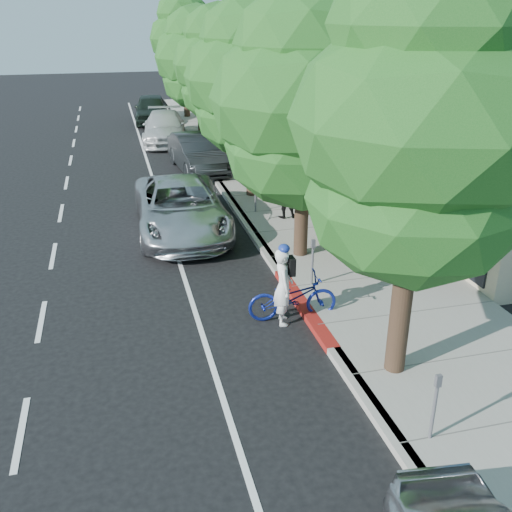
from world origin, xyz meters
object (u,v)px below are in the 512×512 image
object	(u,v)px
street_tree_3	(220,66)
white_pickup	(164,127)
street_tree_0	(422,127)
dark_suv_far	(151,109)
dark_sedan	(197,153)
street_tree_5	(184,40)
street_tree_2	(251,80)
cyclist	(283,287)
street_tree_4	(199,59)
pedestrian	(285,195)
silver_suv	(181,207)
street_tree_1	(305,102)
bicycle	(293,297)

from	to	relation	value
street_tree_3	white_pickup	size ratio (longest dim) A/B	1.29
street_tree_0	dark_suv_far	world-z (taller)	street_tree_0
dark_sedan	white_pickup	distance (m)	6.55
street_tree_0	street_tree_5	size ratio (longest dim) A/B	1.02
street_tree_2	cyclist	bearing A→B (deg)	-99.45
street_tree_4	dark_sedan	distance (m)	8.36
street_tree_2	dark_suv_far	xyz separation A→B (m)	(-2.40, 17.12, -3.58)
dark_suv_far	pedestrian	size ratio (longest dim) A/B	3.24
street_tree_2	white_pickup	world-z (taller)	street_tree_2
dark_suv_far	pedestrian	bearing A→B (deg)	-77.42
street_tree_3	street_tree_5	xyz separation A→B (m)	(-0.00, 12.00, 0.51)
street_tree_2	street_tree_5	world-z (taller)	street_tree_5
street_tree_3	street_tree_5	distance (m)	12.01
street_tree_0	cyclist	xyz separation A→B (m)	(-1.57, 2.56, -4.04)
silver_suv	white_pickup	size ratio (longest dim) A/B	1.10
street_tree_1	pedestrian	size ratio (longest dim) A/B	4.78
street_tree_3	street_tree_5	size ratio (longest dim) A/B	0.91
street_tree_2	silver_suv	size ratio (longest dim) A/B	1.21
street_tree_4	silver_suv	distance (m)	15.63
cyclist	dark_sedan	xyz separation A→B (m)	(0.17, 13.94, -0.10)
street_tree_3	pedestrian	distance (m)	9.49
street_tree_0	street_tree_1	world-z (taller)	street_tree_0
pedestrian	street_tree_4	bearing A→B (deg)	-84.64
street_tree_4	pedestrian	world-z (taller)	street_tree_4
cyclist	bicycle	bearing A→B (deg)	-56.82
street_tree_4	bicycle	xyz separation A→B (m)	(-1.30, -21.32, -3.69)
silver_suv	white_pickup	world-z (taller)	silver_suv
street_tree_3	pedestrian	bearing A→B (deg)	-86.87
silver_suv	dark_sedan	bearing A→B (deg)	78.34
dark_sedan	white_pickup	xyz separation A→B (m)	(-0.80, 6.50, -0.03)
bicycle	pedestrian	xyz separation A→B (m)	(1.78, 6.50, 0.38)
silver_suv	dark_sedan	size ratio (longest dim) A/B	1.21
street_tree_2	dark_suv_far	bearing A→B (deg)	97.97
street_tree_5	pedestrian	size ratio (longest dim) A/B	4.97
street_tree_3	cyclist	xyz separation A→B (m)	(-1.57, -15.44, -3.47)
bicycle	dark_suv_far	xyz separation A→B (m)	(-1.10, 26.44, 0.31)
street_tree_4	dark_suv_far	distance (m)	6.59
street_tree_1	street_tree_2	bearing A→B (deg)	90.00
street_tree_3	cyclist	world-z (taller)	street_tree_3
street_tree_5	dark_suv_far	bearing A→B (deg)	-159.85
bicycle	street_tree_4	bearing A→B (deg)	0.48
street_tree_2	bicycle	size ratio (longest dim) A/B	3.47
street_tree_5	pedestrian	world-z (taller)	street_tree_5
street_tree_2	street_tree_3	size ratio (longest dim) A/B	1.03
pedestrian	dark_sedan	bearing A→B (deg)	-72.08
street_tree_4	silver_suv	size ratio (longest dim) A/B	1.17
street_tree_4	cyclist	distance (m)	21.75
street_tree_5	silver_suv	size ratio (longest dim) A/B	1.29
white_pickup	street_tree_5	bearing A→B (deg)	79.31
street_tree_2	bicycle	world-z (taller)	street_tree_2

